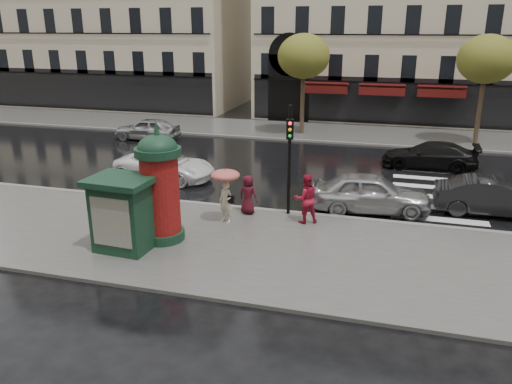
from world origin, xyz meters
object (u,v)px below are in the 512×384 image
(woman_umbrella, at_px, (226,187))
(newsstand, at_px, (123,213))
(car_silver, at_px, (370,193))
(morris_column, at_px, (160,184))
(car_darkgrey, at_px, (493,197))
(car_black, at_px, (430,155))
(car_far_silver, at_px, (147,129))
(woman_red, at_px, (306,199))
(man_burgundy, at_px, (248,195))
(traffic_light, at_px, (290,150))
(car_white, at_px, (165,165))

(woman_umbrella, xyz_separation_m, newsstand, (-2.43, -3.09, -0.12))
(woman_umbrella, distance_m, newsstand, 3.93)
(woman_umbrella, bearing_deg, car_silver, 29.44)
(morris_column, relative_size, car_darkgrey, 0.93)
(car_black, relative_size, car_far_silver, 1.13)
(morris_column, relative_size, car_silver, 0.88)
(car_darkgrey, bearing_deg, woman_red, 114.62)
(morris_column, xyz_separation_m, newsstand, (-0.84, -1.02, -0.72))
(woman_umbrella, relative_size, car_far_silver, 0.49)
(woman_red, distance_m, man_burgundy, 2.35)
(traffic_light, bearing_deg, woman_red, -39.51)
(woman_umbrella, xyz_separation_m, traffic_light, (2.07, 1.39, 1.19))
(traffic_light, xyz_separation_m, car_darkgrey, (7.68, 2.43, -1.95))
(morris_column, xyz_separation_m, car_silver, (6.68, 4.94, -1.30))
(woman_red, distance_m, car_silver, 3.09)
(car_silver, height_order, car_black, car_silver)
(man_burgundy, xyz_separation_m, car_black, (7.15, 9.12, -0.20))
(newsstand, relative_size, car_darkgrey, 0.55)
(morris_column, height_order, newsstand, morris_column)
(woman_umbrella, distance_m, car_far_silver, 15.75)
(traffic_light, bearing_deg, car_far_silver, 136.60)
(car_darkgrey, distance_m, car_white, 14.51)
(morris_column, bearing_deg, traffic_light, 43.39)
(traffic_light, height_order, car_silver, traffic_light)
(car_white, xyz_separation_m, car_black, (12.41, 5.42, 0.01))
(traffic_light, relative_size, car_white, 0.87)
(man_burgundy, bearing_deg, car_far_silver, -33.65)
(woman_red, relative_size, car_black, 0.39)
(woman_umbrella, distance_m, car_darkgrey, 10.50)
(morris_column, bearing_deg, car_black, 52.89)
(car_silver, height_order, car_white, car_silver)
(car_silver, xyz_separation_m, car_black, (2.60, 7.32, -0.10))
(morris_column, xyz_separation_m, car_darkgrey, (11.34, 5.89, -1.36))
(traffic_light, height_order, car_black, traffic_light)
(car_darkgrey, height_order, car_black, car_darkgrey)
(woman_umbrella, xyz_separation_m, car_black, (7.69, 10.19, -0.79))
(woman_red, relative_size, car_far_silver, 0.44)
(morris_column, xyz_separation_m, traffic_light, (3.66, 3.46, 0.59))
(traffic_light, bearing_deg, car_white, 153.55)
(car_silver, relative_size, car_white, 0.96)
(car_darkgrey, distance_m, car_far_silver, 21.20)
(woman_red, height_order, traffic_light, traffic_light)
(man_burgundy, relative_size, car_darkgrey, 0.35)
(newsstand, bearing_deg, man_burgundy, 54.55)
(man_burgundy, xyz_separation_m, car_silver, (4.55, 1.80, -0.09))
(morris_column, bearing_deg, car_darkgrey, 27.46)
(traffic_light, bearing_deg, woman_umbrella, -146.14)
(traffic_light, distance_m, car_black, 10.63)
(man_burgundy, bearing_deg, car_darkgrey, -148.78)
(woman_umbrella, distance_m, man_burgundy, 1.34)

